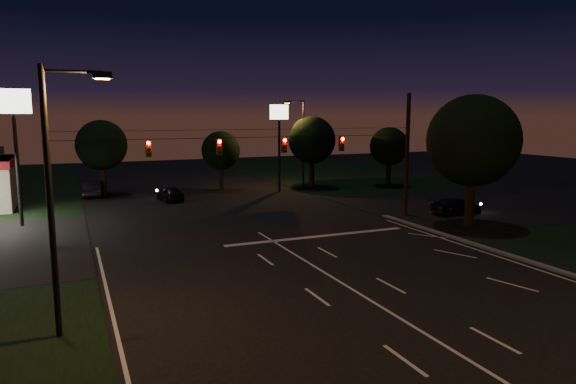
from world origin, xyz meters
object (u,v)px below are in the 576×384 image
car_oncoming_a (170,193)px  tree_right_near (471,142)px  utility_pole_right (405,215)px  car_oncoming_b (92,188)px  car_cross (456,206)px

car_oncoming_a → tree_right_near: bearing=124.7°
utility_pole_right → car_oncoming_b: size_ratio=2.01×
tree_right_near → car_oncoming_a: (-16.43, 18.40, -5.02)m
utility_pole_right → tree_right_near: bearing=-72.5°
utility_pole_right → tree_right_near: (1.53, -4.83, 5.68)m
car_oncoming_b → car_cross: car_oncoming_b is taller
tree_right_near → car_oncoming_a: size_ratio=2.26×
utility_pole_right → tree_right_near: 7.61m
car_oncoming_a → utility_pole_right: bearing=130.7°
tree_right_near → car_oncoming_b: tree_right_near is taller
tree_right_near → car_oncoming_b: 33.07m
utility_pole_right → car_oncoming_a: utility_pole_right is taller
car_cross → car_oncoming_b: bearing=46.3°
tree_right_near → car_cross: (2.31, 3.76, -5.06)m
car_oncoming_b → tree_right_near: bearing=138.0°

